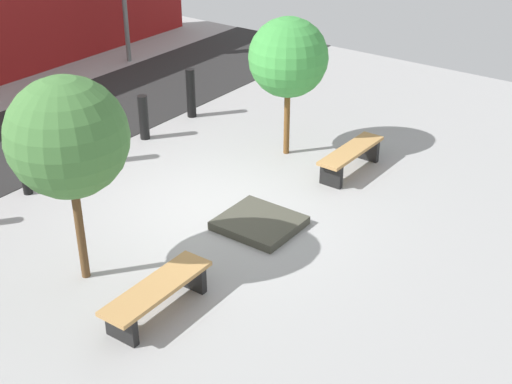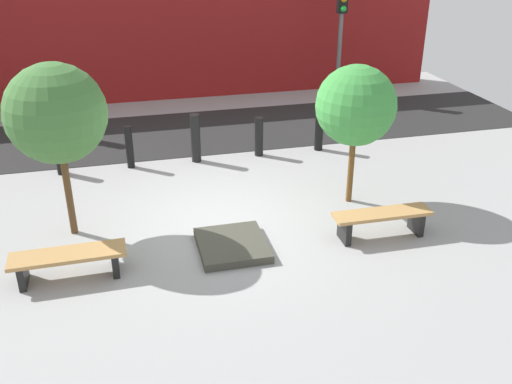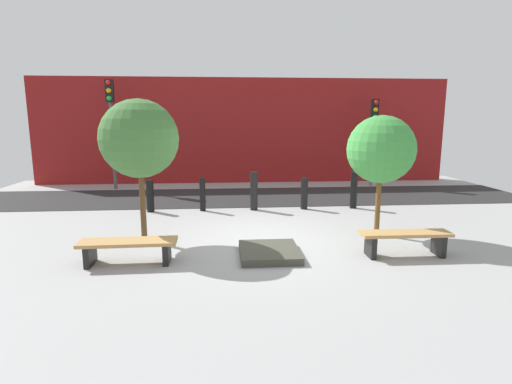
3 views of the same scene
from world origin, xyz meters
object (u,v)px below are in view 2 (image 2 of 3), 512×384
Objects in this scene: bench_right at (382,219)px; tree_behind_left_bench at (56,114)px; bollard_right at (259,137)px; tree_behind_right_bench at (356,106)px; bollard_center at (196,138)px; bollard_far_left at (60,154)px; bollard_far_right at (319,128)px; bollard_left at (129,147)px; planter_bed at (232,245)px; bench_left at (69,260)px; traffic_light_mid_west at (341,21)px.

tree_behind_left_bench is at bearing 165.53° from bench_right.
bollard_right is at bearing 106.03° from bench_right.
tree_behind_right_bench is 3.88m from bollard_center.
bollard_center is at bearing 122.85° from bench_right.
bollard_far_right is (5.68, 0.00, 0.08)m from bollard_far_left.
bollard_center reaches higher than bollard_left.
tree_behind_right_bench is 6.13m from bollard_far_left.
planter_bed is (-2.51, 0.20, -0.26)m from bench_right.
bench_left is at bearing -105.11° from bollard_left.
tree_behind_left_bench reaches higher than bollard_left.
bollard_far_right reaches higher than bench_right.
bollard_left reaches higher than bollard_right.
tree_behind_right_bench is 2.98m from bollard_far_right.
traffic_light_mid_west is (4.76, 3.77, 1.71)m from bollard_center.
tree_behind_left_bench reaches higher than bollard_center.
bollard_center is (-2.51, 2.64, -1.33)m from tree_behind_right_bench.
bollard_right is (-1.09, 2.64, -1.42)m from tree_behind_right_bench.
traffic_light_mid_west is (2.26, 6.41, 0.38)m from tree_behind_right_bench.
bench_right is at bearing -4.56° from planter_bed.
bench_right is 1.40× the size of planter_bed.
bollard_right is at bearing 33.93° from tree_behind_left_bench.
traffic_light_mid_west is at bearing 31.36° from bollard_left.
tree_behind_right_bench is at bearing -97.22° from bollard_far_right.
tree_behind_right_bench is 3.19m from bollard_right.
bench_right is 0.57× the size of tree_behind_left_bench.
bollard_right is at bearing 180.00° from bollard_far_right.
bench_right is (5.01, 0.00, 0.02)m from bench_left.
tree_behind_left_bench is at bearing 154.78° from planter_bed.
bench_right is at bearing -45.69° from bollard_left.
bollard_far_left is at bearing -153.63° from traffic_light_mid_west.
planter_bed is 1.28× the size of bollard_left.
traffic_light_mid_west is at bearing 48.43° from bollard_right.
bollard_right is 0.86× the size of bollard_far_right.
tree_behind_left_bench is at bearing 89.07° from bench_left.
bollard_left is at bearing 135.24° from bench_right.
bollard_far_left is (-2.84, 3.82, 0.37)m from planter_bed.
bollard_left is at bearing 0.00° from bollard_far_left.
bollard_far_right is at bearing 0.00° from bollard_left.
bench_right is at bearing -36.95° from bollard_far_left.
bench_right is at bearing -58.07° from bollard_center.
bench_right is 0.52× the size of traffic_light_mid_west.
bench_left is at bearing -85.24° from bollard_far_left.
bollard_left is (-3.93, 2.64, -1.40)m from tree_behind_right_bench.
tree_behind_right_bench is at bearing -0.00° from tree_behind_left_bench.
bollard_right is (1.42, 3.82, 0.38)m from planter_bed.
bollard_far_left is 0.84× the size of bollard_far_right.
bench_right is 2.07m from tree_behind_right_bench.
tree_behind_right_bench is at bearing -33.93° from bollard_left.
planter_bed is 3.30m from tree_behind_right_bench.
bollard_center is (1.42, 0.00, 0.07)m from bollard_left.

